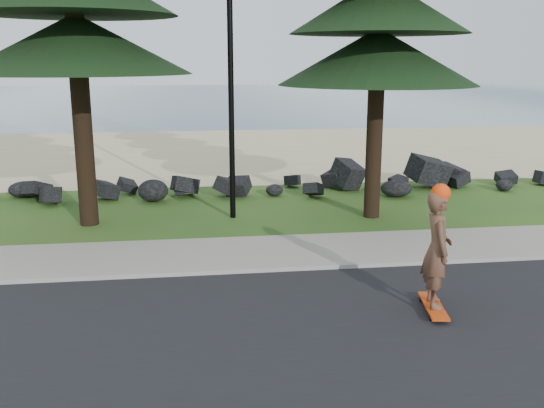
% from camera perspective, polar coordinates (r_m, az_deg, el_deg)
% --- Properties ---
extents(ground, '(160.00, 160.00, 0.00)m').
position_cam_1_polar(ground, '(12.34, -2.64, -5.03)').
color(ground, '#26531A').
rests_on(ground, ground).
extents(road, '(160.00, 7.00, 0.02)m').
position_cam_1_polar(road, '(8.22, 0.24, -14.97)').
color(road, black).
rests_on(road, ground).
extents(kerb, '(160.00, 0.20, 0.10)m').
position_cam_1_polar(kerb, '(11.47, -2.24, -6.22)').
color(kerb, gray).
rests_on(kerb, ground).
extents(sidewalk, '(160.00, 2.00, 0.08)m').
position_cam_1_polar(sidewalk, '(12.51, -2.72, -4.57)').
color(sidewalk, gray).
rests_on(sidewalk, ground).
extents(beach_sand, '(160.00, 15.00, 0.01)m').
position_cam_1_polar(beach_sand, '(26.46, -5.43, 5.00)').
color(beach_sand, tan).
rests_on(beach_sand, ground).
extents(ocean, '(160.00, 58.00, 0.01)m').
position_cam_1_polar(ocean, '(62.78, -6.83, 9.92)').
color(ocean, '#334B63').
rests_on(ocean, ground).
extents(seawall_boulders, '(60.00, 2.40, 1.10)m').
position_cam_1_polar(seawall_boulders, '(17.72, -4.24, 0.72)').
color(seawall_boulders, black).
rests_on(seawall_boulders, ground).
extents(lamp_post, '(0.25, 0.14, 8.14)m').
position_cam_1_polar(lamp_post, '(14.88, -3.94, 14.33)').
color(lamp_post, black).
rests_on(lamp_post, ground).
extents(skateboarder, '(0.55, 1.14, 2.07)m').
position_cam_1_polar(skateboarder, '(9.76, 15.27, -4.17)').
color(skateboarder, red).
rests_on(skateboarder, ground).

